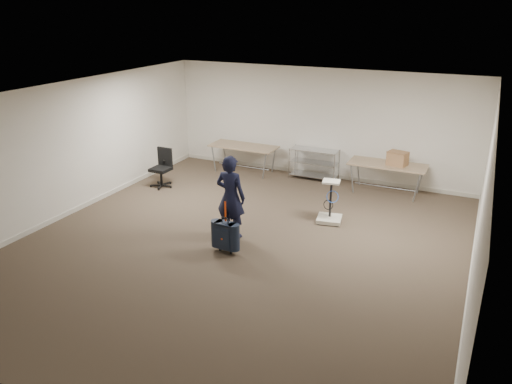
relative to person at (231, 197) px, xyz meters
The scene contains 10 objects.
ground 0.93m from the person, 39.30° to the right, with size 9.00×9.00×0.00m, color #48392C.
room_shell 1.39m from the person, 72.93° to the left, with size 8.00×9.00×9.00m.
folding_table_left 3.99m from the person, 113.03° to the left, with size 1.80×0.75×0.73m.
folding_table_right 4.30m from the person, 58.63° to the left, with size 1.80×0.75×0.73m.
wire_shelf 3.96m from the person, 85.06° to the left, with size 1.22×0.47×0.80m.
person is the anchor object (origin of this frame).
suitcase 0.85m from the person, 70.70° to the right, with size 0.38×0.23×1.00m.
office_chair 3.44m from the person, 148.06° to the left, with size 0.58×0.58×0.95m.
equipment_cart 2.20m from the person, 43.92° to the left, with size 0.57×0.57×0.91m.
cardboard_box 4.42m from the person, 56.28° to the left, with size 0.43×0.32×0.32m, color #936344.
Camera 1 is at (3.86, -7.52, 4.27)m, focal length 35.00 mm.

